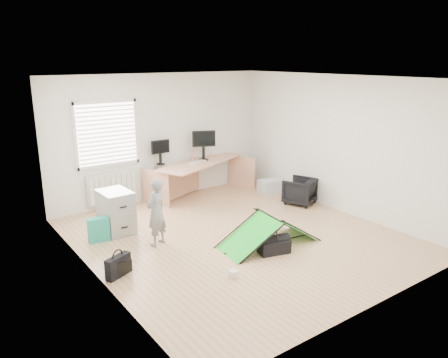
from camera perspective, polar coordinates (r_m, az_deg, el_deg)
ground at (r=7.68m, az=1.76°, el=-7.50°), size 5.50×5.50×0.00m
back_wall at (r=9.54m, az=-8.30°, el=5.42°), size 5.00×0.02×2.70m
window at (r=8.99m, az=-15.04°, el=5.72°), size 1.20×0.06×1.20m
radiator at (r=9.20m, az=-14.47°, el=-1.07°), size 1.00×0.12×0.60m
desk at (r=9.77m, az=-2.95°, el=0.06°), size 2.42×1.55×0.79m
filing_cabinet at (r=7.97m, az=-13.93°, el=-4.16°), size 0.51×0.67×0.76m
monitor_left at (r=9.42m, az=-8.32°, el=3.04°), size 0.41×0.09×0.40m
monitor_right at (r=9.74m, az=-2.70°, el=3.88°), size 0.51×0.31×0.49m
keyboard at (r=9.56m, az=-3.51°, el=2.20°), size 0.49×0.30×0.02m
thermos at (r=9.71m, az=-4.09°, el=3.06°), size 0.07×0.07×0.24m
office_chair at (r=9.38m, az=9.90°, el=-1.56°), size 0.78×0.79×0.56m
person at (r=7.24m, az=-8.84°, el=-4.30°), size 0.49×0.43×1.14m
kite at (r=7.31m, az=5.86°, el=-6.63°), size 1.76×0.95×0.52m
storage_crate at (r=10.10m, az=6.14°, el=-0.94°), size 0.58×0.45×0.30m
tote_bag at (r=7.71m, az=-16.05°, el=-6.37°), size 0.37×0.21×0.42m
laptop_bag at (r=6.50m, az=-13.65°, el=-11.01°), size 0.43×0.28×0.31m
white_box at (r=6.33m, az=1.22°, el=-12.32°), size 0.12×0.12×0.11m
duffel_bag at (r=7.08m, az=6.54°, el=-8.76°), size 0.54×0.37×0.21m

